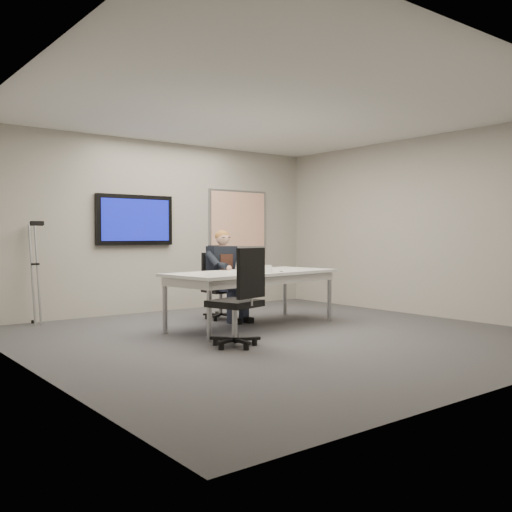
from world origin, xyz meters
TOP-DOWN VIEW (x-y plane):
  - floor at (0.00, 0.00)m, footprint 6.00×6.00m
  - ceiling at (0.00, 0.00)m, footprint 6.00×6.00m
  - wall_back at (0.00, 3.00)m, footprint 6.00×0.02m
  - wall_left at (-3.00, 0.00)m, footprint 0.02×6.00m
  - wall_right at (3.00, 0.00)m, footprint 0.02×6.00m
  - conference_table at (0.18, 0.75)m, footprint 2.59×1.35m
  - tv_display at (-0.50, 2.95)m, footprint 1.30×0.09m
  - whiteboard at (1.55, 2.97)m, footprint 1.25×0.08m
  - office_chair_far at (0.24, 1.66)m, footprint 0.49×0.49m
  - office_chair_near at (-0.82, -0.28)m, footprint 0.65×0.65m
  - seated_person at (0.24, 1.42)m, footprint 0.41×0.71m
  - crutch at (-2.11, 2.80)m, footprint 0.30×0.60m
  - laptop at (0.30, 0.98)m, footprint 0.34×0.32m
  - name_tent at (0.11, 0.44)m, footprint 0.26×0.11m
  - pen at (0.41, 0.43)m, footprint 0.06×0.12m

SIDE VIEW (x-z plane):
  - floor at x=0.00m, z-range -0.01..0.01m
  - office_chair_far at x=0.24m, z-range -0.19..0.81m
  - office_chair_near at x=-0.82m, z-range -0.21..0.90m
  - seated_person at x=0.24m, z-range -0.13..1.20m
  - conference_table at x=0.18m, z-range 0.29..1.06m
  - crutch at x=-2.11m, z-range -0.02..1.50m
  - pen at x=0.41m, z-range 0.76..0.77m
  - name_tent at x=0.11m, z-range 0.76..0.86m
  - laptop at x=0.30m, z-range 0.70..0.94m
  - wall_back at x=0.00m, z-range 0.00..2.80m
  - wall_left at x=-3.00m, z-range 0.00..2.80m
  - wall_right at x=3.00m, z-range 0.00..2.80m
  - tv_display at x=-0.50m, z-range 1.10..1.90m
  - whiteboard at x=1.55m, z-range 0.98..2.08m
  - ceiling at x=0.00m, z-range 2.79..2.81m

